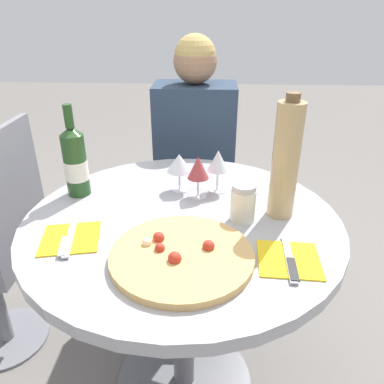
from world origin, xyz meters
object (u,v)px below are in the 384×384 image
at_px(dining_table, 183,259).
at_px(pizza_large, 181,255).
at_px(chair_behind_diner, 195,186).
at_px(tall_carafe, 286,161).
at_px(seated_diner, 194,186).
at_px(wine_bottle, 75,162).

relative_size(dining_table, pizza_large, 2.62).
xyz_separation_m(chair_behind_diner, tall_carafe, (0.28, -0.75, 0.44)).
xyz_separation_m(pizza_large, tall_carafe, (0.28, 0.24, 0.16)).
distance_m(dining_table, chair_behind_diner, 0.79).
bearing_deg(seated_diner, tall_carafe, 115.32).
bearing_deg(seated_diner, wine_bottle, 53.82).
distance_m(chair_behind_diner, tall_carafe, 0.91).
relative_size(pizza_large, wine_bottle, 1.20).
relative_size(chair_behind_diner, pizza_large, 2.65).
distance_m(seated_diner, pizza_large, 0.86).
bearing_deg(dining_table, tall_carafe, 6.38).
xyz_separation_m(chair_behind_diner, pizza_large, (0.01, -0.98, 0.28)).
distance_m(dining_table, wine_bottle, 0.46).
height_order(chair_behind_diner, seated_diner, seated_diner).
distance_m(pizza_large, wine_bottle, 0.51).
bearing_deg(tall_carafe, chair_behind_diner, 110.68).
xyz_separation_m(dining_table, wine_bottle, (-0.35, 0.14, 0.27)).
bearing_deg(tall_carafe, wine_bottle, 170.67).
relative_size(chair_behind_diner, seated_diner, 0.79).
bearing_deg(tall_carafe, dining_table, -173.62).
bearing_deg(seated_diner, pizza_large, 90.35).
bearing_deg(chair_behind_diner, seated_diner, 90.00).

